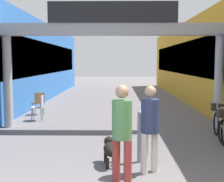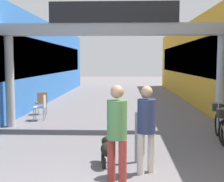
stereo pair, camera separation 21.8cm
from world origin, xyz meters
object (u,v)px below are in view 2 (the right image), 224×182
at_px(pedestrian_with_dog, 146,124).
at_px(pedestrian_companion, 117,128).
at_px(cafe_chair_wood_farther, 42,101).
at_px(cafe_chair_aluminium_nearer, 42,105).
at_px(bicycle_silver_farthest, 220,123).
at_px(dog_on_leash, 107,149).
at_px(bollard_post_metal, 137,136).

height_order(pedestrian_with_dog, pedestrian_companion, pedestrian_companion).
bearing_deg(cafe_chair_wood_farther, pedestrian_with_dog, -59.82).
relative_size(pedestrian_with_dog, pedestrian_companion, 0.96).
bearing_deg(cafe_chair_wood_farther, cafe_chair_aluminium_nearer, -74.80).
height_order(pedestrian_companion, bicycle_silver_farthest, pedestrian_companion).
distance_m(pedestrian_with_dog, dog_on_leash, 1.07).
xyz_separation_m(pedestrian_with_dog, bollard_post_metal, (-0.15, 0.62, -0.39)).
relative_size(bollard_post_metal, cafe_chair_wood_farther, 1.22).
bearing_deg(cafe_chair_aluminium_nearer, pedestrian_with_dog, -56.90).
bearing_deg(pedestrian_companion, cafe_chair_wood_farther, 114.48).
xyz_separation_m(pedestrian_companion, cafe_chair_aluminium_nearer, (-2.86, 5.80, -0.44)).
bearing_deg(bicycle_silver_farthest, dog_on_leash, -143.20).
distance_m(dog_on_leash, cafe_chair_aluminium_nearer, 5.43).
relative_size(bollard_post_metal, cafe_chair_aluminium_nearer, 1.22).
relative_size(pedestrian_with_dog, bollard_post_metal, 1.53).
bearing_deg(bicycle_silver_farthest, pedestrian_companion, -129.85).
height_order(bicycle_silver_farthest, cafe_chair_wood_farther, bicycle_silver_farthest).
xyz_separation_m(pedestrian_companion, bollard_post_metal, (0.39, 1.21, -0.43)).
bearing_deg(dog_on_leash, cafe_chair_aluminium_nearer, 119.02).
bearing_deg(pedestrian_companion, bicycle_silver_farthest, 50.15).
height_order(dog_on_leash, cafe_chair_aluminium_nearer, cafe_chair_aluminium_nearer).
relative_size(pedestrian_with_dog, dog_on_leash, 2.23).
relative_size(bicycle_silver_farthest, cafe_chair_aluminium_nearer, 1.89).
relative_size(dog_on_leash, cafe_chair_wood_farther, 0.83).
distance_m(bicycle_silver_farthest, cafe_chair_aluminium_nearer, 6.12).
xyz_separation_m(bicycle_silver_farthest, cafe_chair_wood_farther, (-5.88, 3.74, 0.10)).
relative_size(dog_on_leash, bicycle_silver_farthest, 0.44).
xyz_separation_m(pedestrian_companion, dog_on_leash, (-0.22, 1.05, -0.65)).
height_order(pedestrian_companion, cafe_chair_wood_farther, pedestrian_companion).
bearing_deg(pedestrian_with_dog, cafe_chair_aluminium_nearer, 123.10).
xyz_separation_m(bicycle_silver_farthest, cafe_chair_aluminium_nearer, (-5.56, 2.56, 0.10)).
distance_m(cafe_chair_aluminium_nearer, cafe_chair_wood_farther, 1.22).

